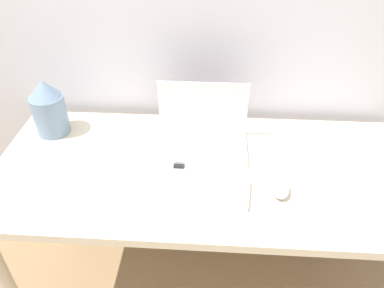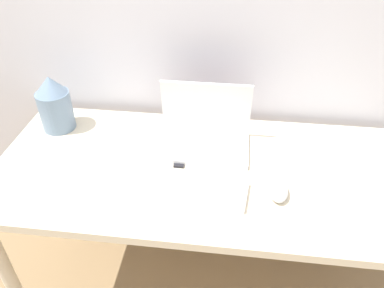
# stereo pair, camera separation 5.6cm
# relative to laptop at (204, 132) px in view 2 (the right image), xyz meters

# --- Properties ---
(desk) EXTENTS (1.46, 0.66, 0.72)m
(desk) POSITION_rel_laptop_xyz_m (0.01, -0.14, -0.14)
(desk) COLOR beige
(desk) RESTS_ON ground_plane
(laptop) EXTENTS (0.33, 0.22, 0.23)m
(laptop) POSITION_rel_laptop_xyz_m (0.00, 0.00, 0.00)
(laptop) COLOR white
(laptop) RESTS_ON desk
(keyboard) EXTENTS (0.45, 0.18, 0.02)m
(keyboard) POSITION_rel_laptop_xyz_m (-0.06, -0.25, -0.04)
(keyboard) COLOR white
(keyboard) RESTS_ON desk
(mouse) EXTENTS (0.06, 0.11, 0.04)m
(mouse) POSITION_rel_laptop_xyz_m (0.26, -0.24, -0.03)
(mouse) COLOR silver
(mouse) RESTS_ON desk
(vase) EXTENTS (0.13, 0.13, 0.22)m
(vase) POSITION_rel_laptop_xyz_m (-0.58, 0.04, 0.06)
(vase) COLOR slate
(vase) RESTS_ON desk
(mp3_player) EXTENTS (0.04, 0.06, 0.01)m
(mp3_player) POSITION_rel_laptop_xyz_m (-0.07, -0.12, -0.05)
(mp3_player) COLOR black
(mp3_player) RESTS_ON desk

